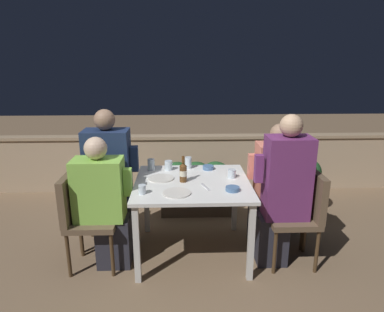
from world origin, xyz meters
TOP-DOWN VIEW (x-y plane):
  - ground_plane at (0.00, 0.00)m, footprint 16.00×16.00m
  - parapet_wall at (0.00, 1.65)m, footprint 9.00×0.18m
  - dining_table at (0.00, 0.00)m, footprint 1.04×0.96m
  - planter_hedge at (0.08, 0.90)m, footprint 0.84×0.47m
  - chair_left_near at (-0.97, -0.16)m, footprint 0.43×0.43m
  - person_green_blouse at (-0.77, -0.16)m, footprint 0.50×0.26m
  - chair_left_far at (-0.95, 0.16)m, footprint 0.43×0.43m
  - person_navy_jumper at (-0.76, 0.16)m, footprint 0.49×0.26m
  - chair_right_near at (0.97, -0.17)m, footprint 0.43×0.43m
  - person_purple_stripe at (0.78, -0.17)m, footprint 0.47×0.26m
  - chair_right_far at (0.98, 0.16)m, footprint 0.43×0.43m
  - person_coral_top at (0.79, 0.16)m, footprint 0.49×0.26m
  - beer_bottle at (-0.08, 0.00)m, footprint 0.07×0.07m
  - plate_0 at (-0.14, -0.28)m, footprint 0.24×0.24m
  - plate_1 at (-0.29, 0.08)m, footprint 0.24×0.24m
  - bowl_0 at (0.17, 0.34)m, footprint 0.11×0.11m
  - bowl_1 at (0.33, -0.23)m, footprint 0.12×0.12m
  - glass_cup_0 at (-0.40, 0.34)m, footprint 0.07×0.07m
  - glass_cup_1 at (0.37, 0.09)m, footprint 0.07×0.07m
  - glass_cup_2 at (-0.03, 0.38)m, footprint 0.07×0.07m
  - glass_cup_3 at (-0.42, -0.27)m, footprint 0.06×0.06m
  - glass_cup_4 at (-0.22, 0.33)m, footprint 0.08×0.08m
  - fork_0 at (0.11, -0.15)m, footprint 0.07×0.17m
  - potted_plant at (1.33, 0.78)m, footprint 0.36×0.36m

SIDE VIEW (x-z plane):
  - ground_plane at x=0.00m, z-range 0.00..0.00m
  - planter_hedge at x=0.08m, z-range 0.04..0.66m
  - parapet_wall at x=0.00m, z-range 0.01..0.78m
  - potted_plant at x=1.33m, z-range 0.08..0.78m
  - chair_left_near at x=-0.97m, z-range 0.09..0.95m
  - chair_left_far at x=-0.95m, z-range 0.09..0.95m
  - chair_right_near at x=0.97m, z-range 0.09..0.95m
  - chair_right_far at x=0.98m, z-range 0.09..0.95m
  - person_green_blouse at x=-0.77m, z-range 0.00..1.19m
  - person_coral_top at x=0.79m, z-range 0.00..1.23m
  - dining_table at x=0.00m, z-range 0.28..1.01m
  - person_navy_jumper at x=-0.76m, z-range 0.00..1.37m
  - person_purple_stripe at x=0.78m, z-range 0.01..1.37m
  - fork_0 at x=0.11m, z-range 0.73..0.73m
  - plate_0 at x=-0.14m, z-range 0.73..0.74m
  - plate_1 at x=-0.29m, z-range 0.73..0.74m
  - bowl_1 at x=0.33m, z-range 0.73..0.76m
  - bowl_0 at x=0.17m, z-range 0.73..0.77m
  - glass_cup_3 at x=-0.42m, z-range 0.73..0.80m
  - glass_cup_1 at x=0.37m, z-range 0.73..0.81m
  - glass_cup_4 at x=-0.22m, z-range 0.73..0.82m
  - glass_cup_0 at x=-0.40m, z-range 0.73..0.84m
  - glass_cup_2 at x=-0.03m, z-range 0.73..0.84m
  - beer_bottle at x=-0.08m, z-range 0.70..0.94m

